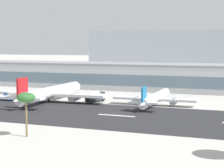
% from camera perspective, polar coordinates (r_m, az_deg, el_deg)
% --- Properties ---
extents(ground_plane, '(1400.00, 1400.00, 0.00)m').
position_cam_1_polar(ground_plane, '(126.49, 1.18, -4.24)').
color(ground_plane, '#B2AFA8').
extents(runway_strip, '(800.00, 41.88, 0.08)m').
position_cam_1_polar(runway_strip, '(122.05, 0.42, -4.58)').
color(runway_strip, '#262628').
rests_on(runway_strip, ground_plane).
extents(runway_centreline_dash_3, '(12.00, 1.20, 0.01)m').
position_cam_1_polar(runway_centreline_dash_3, '(141.00, -15.15, -3.38)').
color(runway_centreline_dash_3, white).
rests_on(runway_centreline_dash_3, runway_strip).
extents(runway_centreline_dash_4, '(12.00, 1.20, 0.01)m').
position_cam_1_polar(runway_centreline_dash_4, '(121.88, 0.63, -4.57)').
color(runway_centreline_dash_4, white).
rests_on(runway_centreline_dash_4, runway_strip).
extents(terminal_building, '(205.78, 27.72, 12.79)m').
position_cam_1_polar(terminal_building, '(196.74, 4.29, 1.13)').
color(terminal_building, '#B7BABC').
rests_on(terminal_building, ground_plane).
extents(distant_hotel_block, '(149.20, 39.53, 32.23)m').
position_cam_1_polar(distant_hotel_block, '(289.02, 11.92, 4.36)').
color(distant_hotel_block, '#A8B2BC').
rests_on(distant_hotel_block, ground_plane).
extents(airliner_red_tail_gate_0, '(45.86, 51.89, 10.82)m').
position_cam_1_polar(airliner_red_tail_gate_0, '(152.45, -9.11, -1.32)').
color(airliner_red_tail_gate_0, white).
rests_on(airliner_red_tail_gate_0, ground_plane).
extents(airliner_blue_tail_gate_1, '(30.72, 39.60, 8.26)m').
position_cam_1_polar(airliner_blue_tail_gate_1, '(142.57, 6.15, -2.09)').
color(airliner_blue_tail_gate_1, silver).
rests_on(airliner_blue_tail_gate_1, ground_plane).
extents(service_box_truck_1, '(6.40, 3.81, 3.25)m').
position_cam_1_polar(service_box_truck_1, '(158.65, -14.26, -1.76)').
color(service_box_truck_1, '#23569E').
rests_on(service_box_truck_1, ground_plane).
extents(service_fuel_truck_2, '(5.49, 8.87, 3.95)m').
position_cam_1_polar(service_fuel_truck_2, '(151.49, -2.43, -1.84)').
color(service_fuel_truck_2, '#2D3338').
rests_on(service_fuel_truck_2, ground_plane).
extents(palm_tree_2, '(4.47, 4.47, 10.62)m').
position_cam_1_polar(palm_tree_2, '(94.92, -12.34, -2.03)').
color(palm_tree_2, brown).
rests_on(palm_tree_2, ground_plane).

